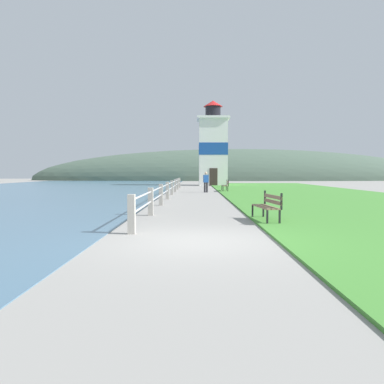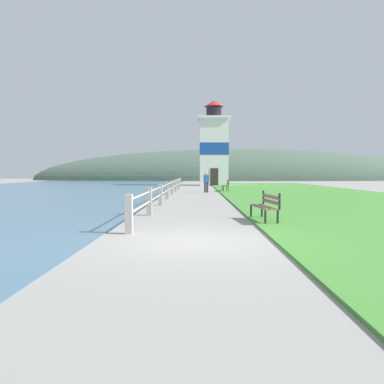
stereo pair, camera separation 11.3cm
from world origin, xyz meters
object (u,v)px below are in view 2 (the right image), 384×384
Objects in this scene: park_bench_near at (266,205)px; person_strolling at (206,181)px; park_bench_midway at (226,185)px; lighthouse at (214,148)px.

park_bench_near is 1.09× the size of person_strolling.
park_bench_near is at bearing 90.27° from park_bench_midway.
park_bench_near is at bearing -89.59° from lighthouse.
lighthouse is at bearing -96.15° from park_bench_near.
park_bench_midway is 14.57m from lighthouse.
park_bench_near and park_bench_midway have the same top height.
person_strolling is at bearing -91.56° from park_bench_near.
lighthouse is 6.28× the size of person_strolling.
park_bench_midway is 2.16m from person_strolling.
person_strolling is (-1.63, -1.38, 0.31)m from park_bench_midway.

